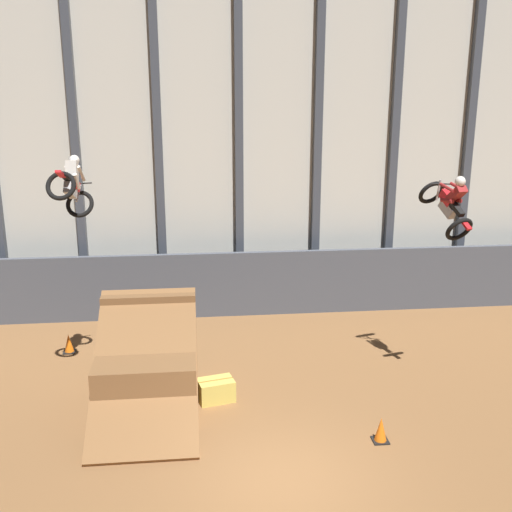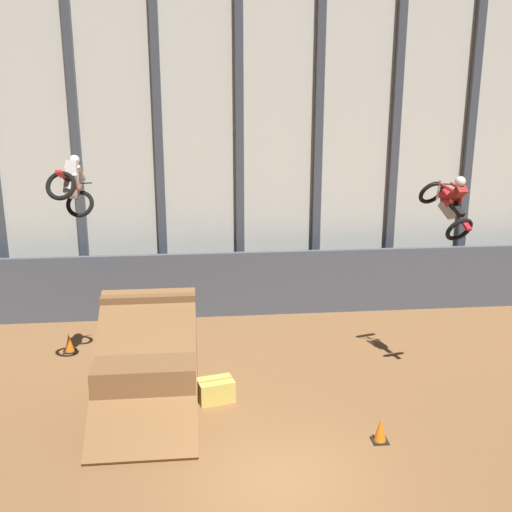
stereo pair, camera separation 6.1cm
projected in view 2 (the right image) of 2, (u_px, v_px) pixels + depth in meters
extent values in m
plane|color=brown|center=(280.00, 481.00, 12.16)|extent=(60.00, 60.00, 0.00)
cube|color=beige|center=(239.00, 138.00, 20.83)|extent=(32.00, 0.12, 12.19)
cube|color=#3D424C|center=(76.00, 140.00, 20.10)|extent=(0.28, 0.28, 12.19)
cube|color=#3D424C|center=(159.00, 139.00, 20.37)|extent=(0.28, 0.28, 12.19)
cube|color=#3D424C|center=(240.00, 139.00, 20.64)|extent=(0.28, 0.28, 12.19)
cube|color=#3D424C|center=(318.00, 138.00, 20.91)|extent=(0.28, 0.28, 12.19)
cube|color=#3D424C|center=(395.00, 137.00, 21.18)|extent=(0.28, 0.28, 12.19)
cube|color=#3D424C|center=(470.00, 137.00, 21.45)|extent=(0.28, 0.28, 12.19)
cube|color=#474C56|center=(243.00, 284.00, 20.97)|extent=(31.36, 0.20, 2.29)
cube|color=brown|center=(148.00, 374.00, 15.14)|extent=(2.42, 2.89, 1.49)
cube|color=brown|center=(151.00, 338.00, 16.15)|extent=(2.47, 0.50, 2.48)
cube|color=brown|center=(145.00, 367.00, 14.41)|extent=(2.47, 4.23, 2.65)
torus|color=black|center=(80.00, 204.00, 15.52)|extent=(0.79, 0.54, 0.70)
torus|color=black|center=(61.00, 186.00, 14.16)|extent=(0.79, 0.54, 0.70)
cube|color=#B7B7BC|center=(71.00, 190.00, 14.82)|extent=(0.26, 0.61, 0.49)
cube|color=red|center=(74.00, 185.00, 15.03)|extent=(0.27, 0.52, 0.42)
cube|color=black|center=(68.00, 178.00, 14.65)|extent=(0.24, 0.57, 0.37)
cube|color=red|center=(60.00, 174.00, 14.12)|extent=(0.19, 0.36, 0.22)
cylinder|color=#B7B7BC|center=(79.00, 193.00, 15.40)|extent=(0.12, 0.46, 0.40)
cylinder|color=black|center=(79.00, 184.00, 15.42)|extent=(0.63, 0.26, 0.04)
cube|color=silver|center=(72.00, 171.00, 14.90)|extent=(0.32, 0.30, 0.52)
sphere|color=silver|center=(74.00, 160.00, 15.07)|extent=(0.31, 0.39, 0.35)
cylinder|color=silver|center=(67.00, 181.00, 14.91)|extent=(0.15, 0.30, 0.42)
cylinder|color=silver|center=(77.00, 181.00, 14.90)|extent=(0.15, 0.30, 0.42)
cylinder|color=silver|center=(69.00, 173.00, 15.15)|extent=(0.14, 0.41, 0.44)
cylinder|color=silver|center=(81.00, 173.00, 15.13)|extent=(0.14, 0.41, 0.44)
torus|color=black|center=(432.00, 193.00, 15.71)|extent=(0.83, 0.65, 0.68)
torus|color=black|center=(459.00, 229.00, 14.84)|extent=(0.83, 0.65, 0.68)
cube|color=#B7B7BC|center=(448.00, 208.00, 15.16)|extent=(0.33, 0.62, 0.51)
cube|color=red|center=(448.00, 198.00, 15.13)|extent=(0.32, 0.54, 0.44)
cube|color=black|center=(456.00, 208.00, 14.86)|extent=(0.30, 0.56, 0.40)
cube|color=red|center=(466.00, 225.00, 14.59)|extent=(0.22, 0.36, 0.24)
cylinder|color=#B7B7BC|center=(439.00, 190.00, 15.43)|extent=(0.09, 0.16, 0.55)
cylinder|color=black|center=(443.00, 184.00, 15.24)|extent=(0.64, 0.22, 0.04)
cube|color=maroon|center=(457.00, 194.00, 14.79)|extent=(0.40, 0.55, 0.46)
sphere|color=silver|center=(460.00, 182.00, 14.63)|extent=(0.35, 0.41, 0.36)
cylinder|color=maroon|center=(447.00, 201.00, 14.97)|extent=(0.22, 0.44, 0.13)
cylinder|color=maroon|center=(455.00, 200.00, 15.05)|extent=(0.22, 0.44, 0.13)
cylinder|color=maroon|center=(447.00, 188.00, 14.87)|extent=(0.22, 0.53, 0.19)
cylinder|color=maroon|center=(457.00, 187.00, 14.98)|extent=(0.22, 0.53, 0.19)
cube|color=black|center=(380.00, 441.00, 13.55)|extent=(0.36, 0.36, 0.03)
cone|color=orange|center=(380.00, 429.00, 13.47)|extent=(0.28, 0.28, 0.55)
cube|color=black|center=(70.00, 351.00, 18.22)|extent=(0.36, 0.36, 0.03)
cone|color=orange|center=(69.00, 343.00, 18.15)|extent=(0.28, 0.28, 0.55)
cube|color=#CCB751|center=(216.00, 390.00, 15.30)|extent=(1.01, 0.79, 0.56)
cube|color=#996623|center=(216.00, 390.00, 15.30)|extent=(0.90, 0.25, 0.57)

